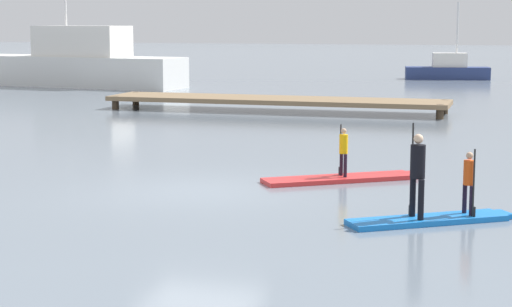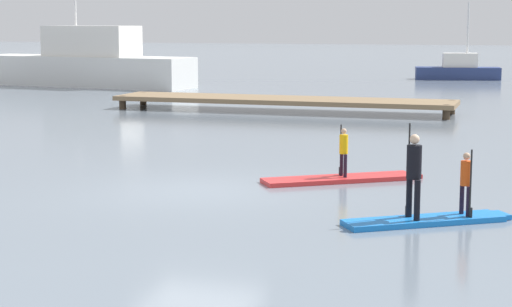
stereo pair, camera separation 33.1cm
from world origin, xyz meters
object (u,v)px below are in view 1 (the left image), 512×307
object	(u,v)px
paddler_child_front	(469,180)
fishing_boat_green_midground	(448,69)
paddler_child_solo	(343,149)
paddleboard_near	(343,178)
paddleboard_far	(431,220)
paddler_adult	(417,170)
fishing_boat_white_large	(77,64)

from	to	relation	value
paddler_child_front	fishing_boat_green_midground	size ratio (longest dim) A/B	0.23
paddler_child_front	paddler_child_solo	bearing A→B (deg)	131.75
paddleboard_near	fishing_boat_green_midground	bearing A→B (deg)	90.93
paddler_child_solo	paddleboard_far	size ratio (longest dim) A/B	0.40
paddleboard_near	paddler_child_front	world-z (taller)	paddler_child_front
paddleboard_near	paddler_adult	bearing A→B (deg)	-61.57
paddler_child_solo	paddler_child_front	xyz separation A→B (m)	(2.92, -3.27, 0.03)
paddleboard_near	paddler_child_solo	distance (m)	0.66
fishing_boat_white_large	fishing_boat_green_midground	distance (m)	22.48
paddler_child_front	paddleboard_near	bearing A→B (deg)	131.94
paddleboard_near	paddleboard_far	bearing A→B (deg)	-57.68
paddler_child_solo	fishing_boat_white_large	world-z (taller)	fishing_boat_white_large
paddler_child_solo	paddler_adult	xyz separation A→B (m)	(2.06, -3.83, 0.25)
paddler_adult	fishing_boat_green_midground	world-z (taller)	fishing_boat_green_midground
paddler_child_solo	fishing_boat_white_large	bearing A→B (deg)	128.66
paddleboard_near	paddler_adult	xyz separation A→B (m)	(2.06, -3.81, 0.91)
fishing_boat_white_large	paddler_child_solo	bearing A→B (deg)	-51.34
paddler_child_solo	fishing_boat_green_midground	world-z (taller)	fishing_boat_green_midground
paddleboard_near	paddleboard_far	distance (m)	4.32
paddler_adult	fishing_boat_white_large	size ratio (longest dim) A/B	0.13
paddler_child_solo	paddleboard_far	bearing A→B (deg)	-57.85
paddler_child_solo	paddler_adult	bearing A→B (deg)	-61.72
paddler_child_solo	paddleboard_far	world-z (taller)	paddler_child_solo
paddler_child_solo	fishing_boat_white_large	distance (m)	31.37
paddler_adult	fishing_boat_white_large	bearing A→B (deg)	127.40
paddleboard_far	paddler_child_front	distance (m)	1.00
paddler_child_solo	fishing_boat_green_midground	size ratio (longest dim) A/B	0.22
paddleboard_far	fishing_boat_white_large	distance (m)	35.70
paddleboard_near	fishing_boat_white_large	size ratio (longest dim) A/B	0.26
fishing_boat_white_large	paddleboard_far	bearing A→B (deg)	-52.13
paddler_child_front	paddler_adult	bearing A→B (deg)	-146.99
paddler_child_solo	paddler_child_front	bearing A→B (deg)	-48.25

